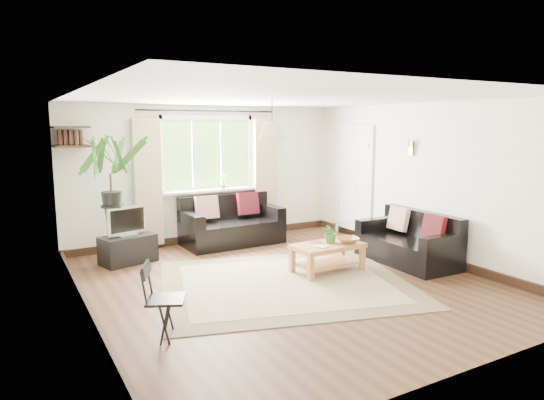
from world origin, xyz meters
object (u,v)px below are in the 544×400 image
sofa_right (407,239)px  coffee_table (327,258)px  sofa_back (232,221)px  folding_chair (166,301)px  tv_stand (128,249)px  palm_stand (112,200)px

sofa_right → coffee_table: (-1.32, 0.21, -0.16)m
sofa_right → sofa_back: bearing=-141.3°
sofa_right → folding_chair: folding_chair is taller
tv_stand → coffee_table: bearing=-53.6°
folding_chair → sofa_back: bearing=-9.8°
palm_stand → folding_chair: bearing=-91.9°
sofa_back → folding_chair: size_ratio=2.26×
sofa_right → palm_stand: (-3.85, 2.12, 0.60)m
tv_stand → sofa_right: bearing=-44.7°
folding_chair → palm_stand: bearing=22.9°
palm_stand → tv_stand: bearing=-17.2°
sofa_back → palm_stand: size_ratio=0.88×
folding_chair → coffee_table: bearing=-45.0°
sofa_right → folding_chair: (-3.95, -0.77, 0.01)m
sofa_right → palm_stand: 4.44m
sofa_back → folding_chair: 3.80m
folding_chair → sofa_right: bearing=-54.3°
sofa_back → tv_stand: sofa_back is taller
palm_stand → folding_chair: (-0.09, -2.88, -0.59)m
palm_stand → coffee_table: bearing=-37.0°
palm_stand → sofa_right: bearing=-28.8°
palm_stand → folding_chair: size_ratio=2.55×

